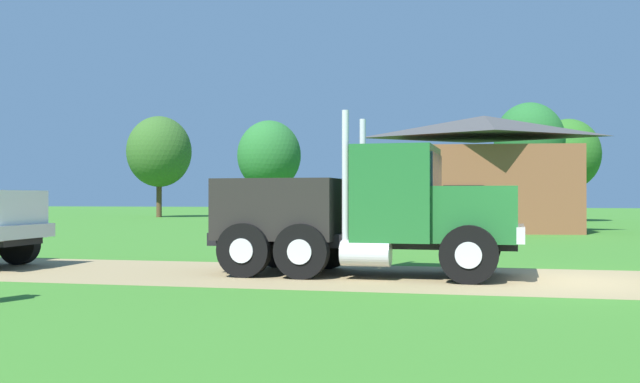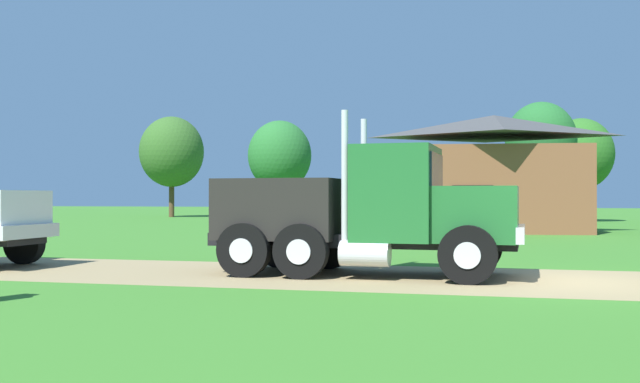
{
  "view_description": "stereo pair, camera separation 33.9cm",
  "coord_description": "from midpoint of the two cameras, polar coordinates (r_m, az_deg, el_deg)",
  "views": [
    {
      "loc": [
        -1.47,
        -15.32,
        1.69
      ],
      "look_at": [
        -4.94,
        -0.07,
        1.8
      ],
      "focal_mm": 41.29,
      "sensor_mm": 36.0,
      "label": 1
    },
    {
      "loc": [
        -1.14,
        -15.24,
        1.69
      ],
      "look_at": [
        -4.94,
        -0.07,
        1.8
      ],
      "focal_mm": 41.29,
      "sensor_mm": 36.0,
      "label": 2
    }
  ],
  "objects": [
    {
      "name": "tree_right",
      "position": [
        44.31,
        15.71,
        3.78
      ],
      "size": [
        4.02,
        4.02,
        7.15
      ],
      "color": "#513823",
      "rests_on": "ground_plane"
    },
    {
      "name": "tree_left",
      "position": [
        62.11,
        -12.51,
        3.03
      ],
      "size": [
        5.3,
        5.3,
        8.32
      ],
      "color": "#513823",
      "rests_on": "ground_plane"
    },
    {
      "name": "shed_building",
      "position": [
        36.22,
        12.35,
        1.2
      ],
      "size": [
        9.25,
        6.56,
        5.6
      ],
      "color": "brown",
      "rests_on": "ground_plane"
    },
    {
      "name": "tree_far_right",
      "position": [
        52.74,
        18.48,
        2.74
      ],
      "size": [
        4.37,
        4.37,
        6.98
      ],
      "color": "#513823",
      "rests_on": "ground_plane"
    },
    {
      "name": "ground_plane",
      "position": [
        15.43,
        17.72,
        -6.66
      ],
      "size": [
        200.0,
        200.0,
        0.0
      ],
      "primitive_type": "plane",
      "color": "#387625"
    },
    {
      "name": "truck_foreground_white",
      "position": [
        15.85,
        2.73,
        -1.65
      ],
      "size": [
        6.72,
        2.79,
        3.46
      ],
      "color": "black",
      "rests_on": "ground_plane"
    },
    {
      "name": "dirt_track",
      "position": [
        15.43,
        17.72,
        -6.64
      ],
      "size": [
        120.0,
        5.01,
        0.01
      ],
      "primitive_type": "cube",
      "color": "#968158",
      "rests_on": "ground_plane"
    },
    {
      "name": "tree_mid",
      "position": [
        46.0,
        -4.18,
        2.78
      ],
      "size": [
        3.97,
        3.97,
        6.44
      ],
      "color": "#513823",
      "rests_on": "ground_plane"
    }
  ]
}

